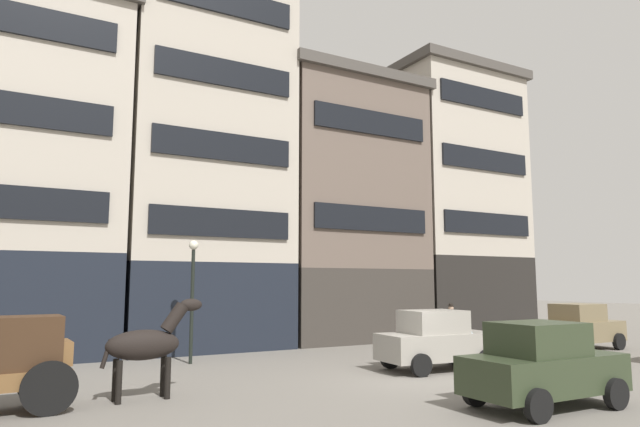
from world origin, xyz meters
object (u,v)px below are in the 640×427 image
object	(u,v)px
draft_horse	(148,344)
sedan_dark	(542,365)
cargo_wagon	(2,357)
sedan_light	(436,340)
sedan_parked_curb	(580,327)
pedestrian_officer	(451,323)
streetlamp_curbside	(193,283)

from	to	relation	value
draft_horse	sedan_dark	xyz separation A→B (m)	(7.31, -5.13, -0.36)
cargo_wagon	sedan_light	world-z (taller)	cargo_wagon
sedan_dark	sedan_parked_curb	world-z (taller)	same
cargo_wagon	sedan_parked_curb	bearing A→B (deg)	3.30
pedestrian_officer	draft_horse	bearing A→B (deg)	-161.39
draft_horse	pedestrian_officer	size ratio (longest dim) A/B	1.31
draft_horse	sedan_light	size ratio (longest dim) A/B	0.61
cargo_wagon	sedan_light	distance (m)	11.76
sedan_dark	pedestrian_officer	bearing A→B (deg)	56.81
pedestrian_officer	streetlamp_curbside	size ratio (longest dim) A/B	0.44
cargo_wagon	sedan_parked_curb	distance (m)	20.40
cargo_wagon	streetlamp_curbside	size ratio (longest dim) A/B	0.72
streetlamp_curbside	sedan_light	bearing A→B (deg)	-38.98
sedan_dark	pedestrian_officer	xyz separation A→B (m)	(6.37, 9.74, 0.07)
sedan_dark	sedan_parked_curb	bearing A→B (deg)	31.95
cargo_wagon	streetlamp_curbside	bearing A→B (deg)	42.75
cargo_wagon	sedan_dark	size ratio (longest dim) A/B	0.79
cargo_wagon	sedan_light	size ratio (longest dim) A/B	0.77
draft_horse	sedan_dark	size ratio (longest dim) A/B	0.63
draft_horse	streetlamp_curbside	size ratio (longest dim) A/B	0.57
draft_horse	sedan_dark	distance (m)	8.93
cargo_wagon	sedan_parked_curb	world-z (taller)	cargo_wagon
sedan_dark	sedan_light	bearing A→B (deg)	73.71
streetlamp_curbside	cargo_wagon	bearing A→B (deg)	-137.25
sedan_parked_curb	streetlamp_curbside	world-z (taller)	streetlamp_curbside
pedestrian_officer	sedan_parked_curb	bearing A→B (deg)	-42.53
sedan_light	sedan_parked_curb	size ratio (longest dim) A/B	1.03
sedan_dark	sedan_light	world-z (taller)	same
sedan_light	sedan_parked_curb	bearing A→B (deg)	7.71
sedan_light	sedan_parked_curb	world-z (taller)	same
cargo_wagon	streetlamp_curbside	xyz separation A→B (m)	(5.49, 5.08, 1.52)
sedan_light	pedestrian_officer	size ratio (longest dim) A/B	2.13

